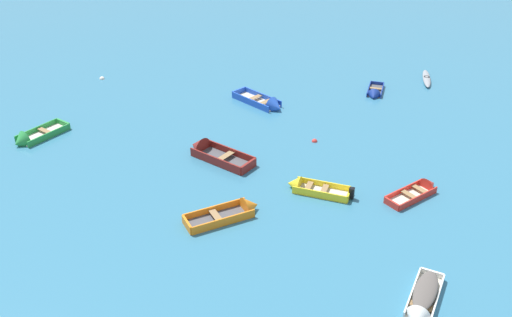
% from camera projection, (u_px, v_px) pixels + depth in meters
% --- Properties ---
extents(rowboat_green_foreground_center, '(3.39, 3.58, 1.25)m').
position_uv_depth(rowboat_green_foreground_center, '(30.00, 139.00, 35.58)').
color(rowboat_green_foreground_center, beige).
rests_on(rowboat_green_foreground_center, ground_plane).
extents(rowboat_blue_near_left, '(3.65, 4.13, 1.24)m').
position_uv_depth(rowboat_blue_near_left, '(267.00, 104.00, 40.03)').
color(rowboat_blue_near_left, beige).
rests_on(rowboat_blue_near_left, ground_plane).
extents(rowboat_red_center, '(3.49, 2.58, 0.97)m').
position_uv_depth(rowboat_red_center, '(421.00, 190.00, 30.56)').
color(rowboat_red_center, beige).
rests_on(rowboat_red_center, ground_plane).
extents(rowboat_white_far_back, '(2.72, 3.45, 0.98)m').
position_uv_depth(rowboat_white_far_back, '(422.00, 302.00, 23.10)').
color(rowboat_white_far_back, beige).
rests_on(rowboat_white_far_back, ground_plane).
extents(rowboat_maroon_cluster_inner, '(4.14, 4.02, 1.34)m').
position_uv_depth(rowboat_maroon_cluster_inner, '(209.00, 152.00, 34.05)').
color(rowboat_maroon_cluster_inner, '#4C4C51').
rests_on(rowboat_maroon_cluster_inner, ground_plane).
extents(rowboat_orange_midfield_left, '(4.09, 2.46, 1.14)m').
position_uv_depth(rowboat_orange_midfield_left, '(236.00, 211.00, 28.76)').
color(rowboat_orange_midfield_left, '#4C4C51').
rests_on(rowboat_orange_midfield_left, ground_plane).
extents(rowboat_deep_blue_back_row_left, '(2.03, 3.04, 0.96)m').
position_uv_depth(rowboat_deep_blue_back_row_left, '(374.00, 94.00, 41.79)').
color(rowboat_deep_blue_back_row_left, '#4C4C51').
rests_on(rowboat_deep_blue_back_row_left, ground_plane).
extents(rowboat_yellow_cluster_outer, '(3.57, 2.44, 1.00)m').
position_uv_depth(rowboat_yellow_cluster_outer, '(308.00, 188.00, 30.68)').
color(rowboat_yellow_cluster_outer, beige).
rests_on(rowboat_yellow_cluster_outer, ground_plane).
extents(kayak_grey_back_row_center, '(1.64, 3.63, 0.34)m').
position_uv_depth(kayak_grey_back_row_center, '(427.00, 78.00, 44.32)').
color(kayak_grey_back_row_center, gray).
rests_on(kayak_grey_back_row_center, ground_plane).
extents(mooring_buoy_trailing, '(0.36, 0.36, 0.36)m').
position_uv_depth(mooring_buoy_trailing, '(314.00, 141.00, 35.65)').
color(mooring_buoy_trailing, red).
rests_on(mooring_buoy_trailing, ground_plane).
extents(mooring_buoy_central, '(0.40, 0.40, 0.40)m').
position_uv_depth(mooring_buoy_central, '(102.00, 79.00, 44.66)').
color(mooring_buoy_central, silver).
rests_on(mooring_buoy_central, ground_plane).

